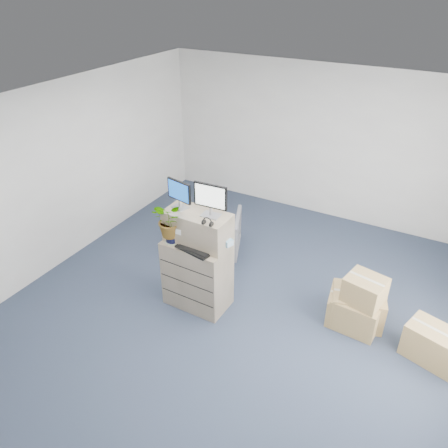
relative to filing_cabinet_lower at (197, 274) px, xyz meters
The scene contains 16 objects.
ground 0.74m from the filing_cabinet_lower, ahead, with size 7.00×7.00×0.00m, color #242B42.
wall_back 3.58m from the filing_cabinet_lower, 81.24° to the left, with size 6.00×0.02×2.80m, color beige.
filing_cabinet_lower is the anchor object (origin of this frame).
filing_cabinet_upper 0.72m from the filing_cabinet_lower, 88.83° to the left, with size 0.87×0.43×0.43m, color gray.
monitor_left 1.19m from the filing_cabinet_lower, 167.12° to the left, with size 0.39×0.19×0.38m.
monitor_right 1.20m from the filing_cabinet_lower, 20.38° to the left, with size 0.45×0.18×0.44m.
headphones 1.02m from the filing_cabinet_lower, 27.25° to the right, with size 0.13×0.13×0.01m, color black.
keyboard 0.55m from the filing_cabinet_lower, 67.63° to the right, with size 0.50×0.21×0.03m, color black.
mouse 0.61m from the filing_cabinet_lower, 15.64° to the right, with size 0.08×0.05×0.03m, color silver.
water_bottle 0.65m from the filing_cabinet_lower, 17.01° to the left, with size 0.07×0.07×0.26m, color gray.
phone_dock 0.55m from the filing_cabinet_lower, 103.04° to the left, with size 0.06×0.05×0.13m.
external_drive 0.63m from the filing_cabinet_lower, 16.73° to the left, with size 0.21×0.16×0.06m, color black.
tissue_box 0.72m from the filing_cabinet_lower, 14.29° to the left, with size 0.22×0.11×0.08m, color #4098DB.
potted_plant 0.84m from the filing_cabinet_lower, 157.70° to the right, with size 0.57×0.60×0.47m.
office_chair 1.29m from the filing_cabinet_lower, 109.29° to the left, with size 0.81×0.75×0.83m, color #5D5D62.
cardboard_boxes 2.35m from the filing_cabinet_lower, 15.83° to the left, with size 1.75×0.86×0.80m.
Camera 1 is at (2.13, -3.97, 4.17)m, focal length 35.00 mm.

